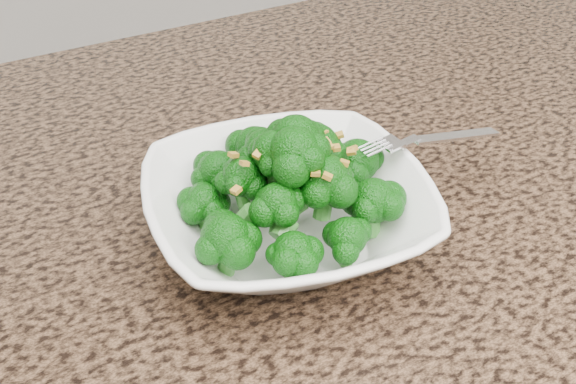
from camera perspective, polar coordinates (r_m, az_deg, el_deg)
granite_counter at (r=0.61m, az=-6.96°, el=-8.85°), size 1.64×1.04×0.03m
bowl at (r=0.62m, az=0.00°, el=-1.50°), size 0.29×0.29×0.06m
broccoli_pile at (r=0.59m, az=0.00°, el=3.73°), size 0.21×0.21×0.07m
garlic_topping at (r=0.57m, az=0.00°, el=7.17°), size 0.13×0.13×0.01m
fork at (r=0.66m, az=9.75°, el=3.99°), size 0.18×0.03×0.01m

